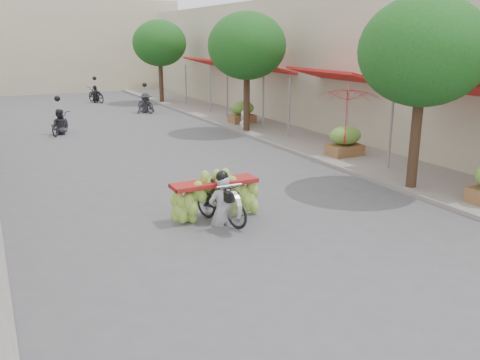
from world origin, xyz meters
name	(u,v)px	position (x,y,z in m)	size (l,w,h in m)	color
ground	(345,295)	(0.00, 0.00, 0.00)	(120.00, 120.00, 0.00)	#4F4F54
sidewalk_right	(266,126)	(7.00, 15.00, 0.06)	(4.00, 60.00, 0.12)	gray
shophouse_row_right	(366,62)	(11.99, 14.00, 3.00)	(9.77, 40.00, 6.00)	#AEA890
far_building	(47,46)	(0.00, 38.00, 3.50)	(20.00, 6.00, 7.00)	#BFB597
street_tree_near	(423,52)	(5.40, 4.00, 3.78)	(3.40, 3.40, 5.25)	#3A2719
street_tree_mid	(247,46)	(5.40, 14.00, 3.78)	(3.40, 3.40, 5.25)	#3A2719
street_tree_far	(160,43)	(5.40, 26.00, 3.78)	(3.40, 3.40, 5.25)	#3A2719
produce_crate_mid	(345,139)	(6.20, 8.00, 0.71)	(1.20, 0.88, 1.16)	brown
produce_crate_far	(242,111)	(6.20, 16.00, 0.71)	(1.20, 0.88, 1.16)	brown
banana_motorbike	(219,192)	(-0.44, 4.15, 0.71)	(2.20, 1.88, 2.14)	black
market_umbrella	(349,87)	(5.86, 7.53, 2.58)	(2.35, 2.35, 1.95)	red
pedestrian	(245,111)	(5.77, 14.88, 0.88)	(0.84, 0.84, 1.51)	silver
bg_motorbike_a	(59,118)	(-2.14, 17.42, 0.73)	(1.36, 1.82, 1.95)	black
bg_motorbike_b	(145,98)	(3.18, 22.19, 0.84)	(1.16, 1.77, 1.95)	black
bg_motorbike_c	(95,91)	(1.64, 28.34, 0.77)	(1.17, 1.93, 1.95)	black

